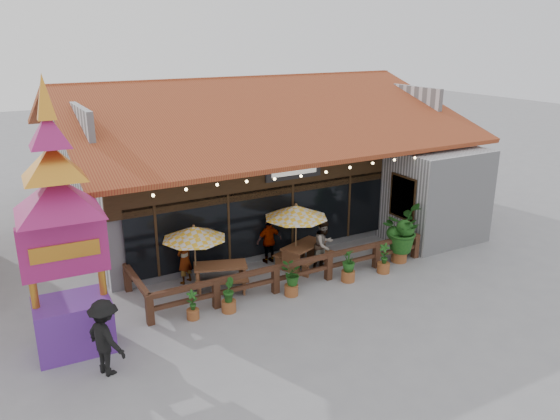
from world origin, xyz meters
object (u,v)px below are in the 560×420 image
picnic_table_left (221,272)px  picnic_table_right (304,251)px  umbrella_left (194,233)px  umbrella_right (296,212)px  thai_sign_tower (58,203)px  tropical_plant (401,230)px  pedestrian (105,337)px

picnic_table_left → picnic_table_right: 3.21m
umbrella_left → umbrella_right: (3.60, -0.14, 0.15)m
thai_sign_tower → tropical_plant: 11.43m
thai_sign_tower → tropical_plant: (11.09, 0.28, -2.77)m
umbrella_right → picnic_table_right: size_ratio=1.12×
umbrella_right → umbrella_left: bearing=177.8°
picnic_table_right → thai_sign_tower: 8.74m
thai_sign_tower → pedestrian: (0.48, -1.48, -2.99)m
picnic_table_left → pedestrian: pedestrian is taller
picnic_table_left → pedestrian: bearing=-145.1°
picnic_table_right → umbrella_right: bearing=177.8°
pedestrian → picnic_table_right: bearing=-90.3°
umbrella_right → picnic_table_right: (0.32, -0.01, -1.50)m
umbrella_right → picnic_table_left: bearing=-176.6°
picnic_table_left → thai_sign_tower: thai_sign_tower is taller
pedestrian → thai_sign_tower: bearing=-4.8°
umbrella_left → tropical_plant: 7.30m
picnic_table_right → thai_sign_tower: thai_sign_tower is taller
picnic_table_right → pedestrian: 8.03m
picnic_table_left → tropical_plant: tropical_plant is taller
umbrella_right → pedestrian: 7.81m
umbrella_left → picnic_table_right: (3.92, -0.15, -1.35)m
tropical_plant → pedestrian: 10.75m
picnic_table_right → pedestrian: (-7.41, -3.08, 0.41)m
umbrella_left → picnic_table_left: 1.56m
umbrella_right → thai_sign_tower: 7.97m
picnic_table_right → pedestrian: pedestrian is taller
picnic_table_left → tropical_plant: bearing=-10.3°
thai_sign_tower → picnic_table_right: bearing=11.5°
picnic_table_right → tropical_plant: (3.20, -1.33, 0.63)m
picnic_table_left → picnic_table_right: bearing=2.8°
umbrella_right → pedestrian: (-7.09, -3.10, -1.09)m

